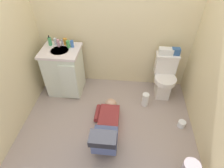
% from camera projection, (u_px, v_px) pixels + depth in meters
% --- Properties ---
extents(ground_plane, '(3.03, 3.00, 0.04)m').
position_uv_depth(ground_plane, '(108.00, 123.00, 2.87)').
color(ground_plane, gray).
extents(wall_back, '(2.69, 0.08, 2.40)m').
position_uv_depth(wall_back, '(114.00, 18.00, 2.84)').
color(wall_back, beige).
rests_on(wall_back, ground_plane).
extents(toilet, '(0.36, 0.46, 0.75)m').
position_uv_depth(toilet, '(164.00, 77.00, 3.10)').
color(toilet, silver).
rests_on(toilet, ground_plane).
extents(vanity_cabinet, '(0.60, 0.53, 0.82)m').
position_uv_depth(vanity_cabinet, '(64.00, 71.00, 3.14)').
color(vanity_cabinet, silver).
rests_on(vanity_cabinet, ground_plane).
extents(faucet, '(0.02, 0.02, 0.10)m').
position_uv_depth(faucet, '(62.00, 42.00, 2.95)').
color(faucet, silver).
rests_on(faucet, vanity_cabinet).
extents(person_plumber, '(0.39, 1.06, 0.52)m').
position_uv_depth(person_plumber, '(107.00, 128.00, 2.56)').
color(person_plumber, maroon).
rests_on(person_plumber, ground_plane).
extents(tissue_box, '(0.22, 0.11, 0.10)m').
position_uv_depth(tissue_box, '(166.00, 51.00, 2.89)').
color(tissue_box, silver).
rests_on(tissue_box, toilet).
extents(toiletry_bag, '(0.12, 0.09, 0.11)m').
position_uv_depth(toiletry_bag, '(176.00, 51.00, 2.87)').
color(toiletry_bag, '#33598C').
rests_on(toiletry_bag, toilet).
extents(soap_dispenser, '(0.06, 0.06, 0.17)m').
position_uv_depth(soap_dispenser, '(50.00, 41.00, 2.94)').
color(soap_dispenser, '#469B60').
rests_on(soap_dispenser, vanity_cabinet).
extents(bottle_clear, '(0.04, 0.04, 0.12)m').
position_uv_depth(bottle_clear, '(56.00, 42.00, 2.95)').
color(bottle_clear, silver).
rests_on(bottle_clear, vanity_cabinet).
extents(bottle_pink, '(0.04, 0.04, 0.12)m').
position_uv_depth(bottle_pink, '(58.00, 43.00, 2.91)').
color(bottle_pink, pink).
rests_on(bottle_pink, vanity_cabinet).
extents(bottle_amber, '(0.06, 0.06, 0.11)m').
position_uv_depth(bottle_amber, '(65.00, 42.00, 2.96)').
color(bottle_amber, orange).
rests_on(bottle_amber, vanity_cabinet).
extents(bottle_green, '(0.06, 0.06, 0.11)m').
position_uv_depth(bottle_green, '(68.00, 44.00, 2.90)').
color(bottle_green, '#49A44C').
rests_on(bottle_green, vanity_cabinet).
extents(bottle_blue, '(0.05, 0.05, 0.11)m').
position_uv_depth(bottle_blue, '(72.00, 44.00, 2.91)').
color(bottle_blue, '#3E6BB2').
rests_on(bottle_blue, vanity_cabinet).
extents(paper_towel_roll, '(0.11, 0.11, 0.24)m').
position_uv_depth(paper_towel_roll, '(145.00, 100.00, 3.05)').
color(paper_towel_roll, white).
rests_on(paper_towel_roll, ground_plane).
extents(toilet_paper_roll, '(0.11, 0.11, 0.10)m').
position_uv_depth(toilet_paper_roll, '(182.00, 124.00, 2.76)').
color(toilet_paper_roll, white).
rests_on(toilet_paper_roll, ground_plane).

